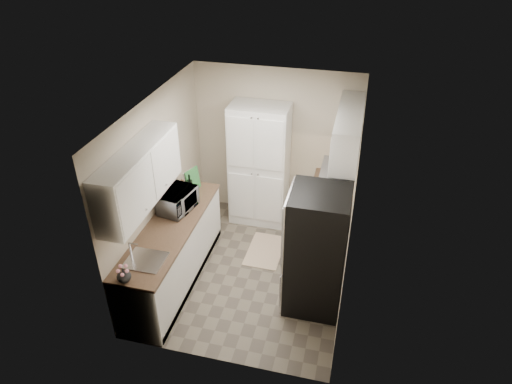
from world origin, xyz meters
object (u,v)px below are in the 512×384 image
at_px(electric_range, 324,237).
at_px(wine_bottle, 190,186).
at_px(pantry_cabinet, 259,165).
at_px(microwave, 178,201).
at_px(refrigerator, 316,251).
at_px(toaster_oven, 340,174).

distance_m(electric_range, wine_bottle, 2.05).
bearing_deg(electric_range, wine_bottle, -178.35).
distance_m(pantry_cabinet, microwave, 1.59).
xyz_separation_m(refrigerator, microwave, (-1.96, 0.36, 0.22)).
xyz_separation_m(microwave, toaster_oven, (2.09, 1.37, -0.05)).
xyz_separation_m(microwave, wine_bottle, (0.03, 0.38, 0.01)).
xyz_separation_m(pantry_cabinet, microwave, (-0.82, -1.36, 0.07)).
height_order(wine_bottle, toaster_oven, wine_bottle).
height_order(microwave, wine_bottle, wine_bottle).
relative_size(refrigerator, microwave, 3.17).
distance_m(electric_range, microwave, 2.13).
height_order(pantry_cabinet, refrigerator, pantry_cabinet).
bearing_deg(wine_bottle, refrigerator, -21.09).
bearing_deg(pantry_cabinet, electric_range, -38.22).
relative_size(pantry_cabinet, refrigerator, 1.18).
relative_size(electric_range, refrigerator, 0.66).
bearing_deg(wine_bottle, electric_range, 1.65).
relative_size(electric_range, wine_bottle, 3.61).
relative_size(pantry_cabinet, wine_bottle, 6.39).
relative_size(microwave, wine_bottle, 1.72).
bearing_deg(microwave, electric_range, -66.64).
xyz_separation_m(refrigerator, wine_bottle, (-1.93, 0.74, 0.23)).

